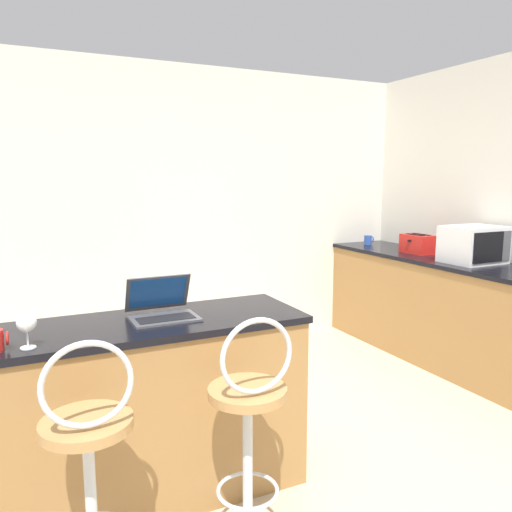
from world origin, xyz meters
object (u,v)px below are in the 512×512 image
Objects in this scene: bar_stool_far at (249,438)px; microwave at (473,244)px; laptop at (162,307)px; toaster at (418,244)px; mug_blue at (368,240)px; wine_glass_short at (26,324)px; bar_stool_near at (90,477)px.

microwave is at bearing 22.99° from bar_stool_far.
laptop reaches higher than bar_stool_far.
bar_stool_far is at bearing -157.01° from microwave.
toaster is 3.05× the size of mug_blue.
wine_glass_short is (-3.29, -1.99, 0.05)m from mug_blue.
bar_stool_near is at bearing -152.12° from toaster.
mug_blue is (2.46, 2.35, 0.46)m from bar_stool_far.
wine_glass_short is at bearing -167.99° from microwave.
bar_stool_near and bar_stool_far have the same top height.
laptop is 1.10× the size of toaster.
microwave is 3.11× the size of wine_glass_short.
wine_glass_short reaches higher than mug_blue.
laptop reaches higher than bar_stool_near.
bar_stool_near is 0.65m from bar_stool_far.
microwave is (2.73, 0.49, 0.10)m from laptop.
bar_stool_far is 3.03m from toaster.
bar_stool_far is at bearing -23.16° from wine_glass_short.
mug_blue is 3.84m from wine_glass_short.
bar_stool_near reaches higher than mug_blue.
toaster is 0.69m from mug_blue.
toaster is 3.56m from wine_glass_short.
bar_stool_far is 1.04m from wine_glass_short.
bar_stool_far is 2.79m from microwave.
mug_blue is (-0.06, 1.28, -0.10)m from microwave.
mug_blue is at bearing 92.09° from toaster.
bar_stool_far is 7.19× the size of wine_glass_short.
mug_blue is at bearing 31.23° from wine_glass_short.
bar_stool_near is at bearing 180.00° from bar_stool_far.
bar_stool_near is 3.92m from mug_blue.
toaster is at bearing 33.77° from bar_stool_far.
bar_stool_far is 3.43m from mug_blue.
bar_stool_near is 3.26× the size of laptop.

